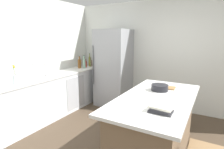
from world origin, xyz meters
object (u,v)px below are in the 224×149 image
vinegar_bottle (85,63)px  whiskey_bottle (80,63)px  refrigerator (113,68)px  cookbook_stack (161,109)px  flower_vase (15,78)px  sink_faucet (34,70)px  syrup_bottle (93,63)px  paper_towel_roll (47,70)px  cutting_board (166,87)px  hot_sauce_bottle (86,64)px  olive_oil_bottle (90,61)px  gin_bottle (84,63)px  kitchen_island (155,126)px  mixing_bowl (160,88)px

vinegar_bottle → whiskey_bottle: (0.05, -0.28, 0.02)m
refrigerator → cookbook_stack: size_ratio=7.17×
flower_vase → vinegar_bottle: flower_vase is taller
sink_faucet → syrup_bottle: size_ratio=1.22×
refrigerator → cookbook_stack: 2.69m
paper_towel_roll → cookbook_stack: (2.61, -0.65, -0.12)m
syrup_bottle → cutting_board: (2.34, -1.17, -0.11)m
cutting_board → whiskey_bottle: bearing=163.8°
sink_faucet → paper_towel_roll: 0.30m
hot_sauce_bottle → cookbook_stack: size_ratio=0.83×
olive_oil_bottle → gin_bottle: olive_oil_bottle is taller
paper_towel_roll → hot_sauce_bottle: paper_towel_roll is taller
vinegar_bottle → paper_towel_roll: bearing=-87.4°
cookbook_stack → flower_vase: bearing=-178.0°
flower_vase → vinegar_bottle: (-0.10, 2.10, 0.00)m
olive_oil_bottle → cookbook_stack: olive_oil_bottle is taller
kitchen_island → hot_sauce_bottle: 2.82m
hot_sauce_bottle → cutting_board: size_ratio=0.72×
olive_oil_bottle → cutting_board: bearing=-24.4°
vinegar_bottle → mixing_bowl: bearing=-26.0°
sink_faucet → olive_oil_bottle: olive_oil_bottle is taller
refrigerator → cookbook_stack: bearing=-49.1°
flower_vase → syrup_bottle: 2.29m
cookbook_stack → vinegar_bottle: bearing=143.0°
syrup_bottle → gin_bottle: 0.39m
sink_faucet → mixing_bowl: 2.46m
kitchen_island → hot_sauce_bottle: size_ratio=8.61×
whiskey_bottle → mixing_bowl: size_ratio=1.22×
flower_vase → gin_bottle: 1.90m
paper_towel_roll → gin_bottle: bearing=86.3°
kitchen_island → olive_oil_bottle: bearing=146.0°
cutting_board → hot_sauce_bottle: bearing=159.4°
sink_faucet → flower_vase: flower_vase is taller
kitchen_island → sink_faucet: bearing=-176.6°
refrigerator → syrup_bottle: (-0.77, 0.17, 0.06)m
paper_towel_roll → kitchen_island: bearing=-3.5°
flower_vase → syrup_bottle: bearing=89.2°
kitchen_island → syrup_bottle: size_ratio=7.81×
syrup_bottle → gin_bottle: gin_bottle is taller
kitchen_island → vinegar_bottle: (-2.48, 1.51, 0.57)m
kitchen_island → olive_oil_bottle: 2.94m
mixing_bowl → refrigerator: bearing=141.6°
hot_sauce_bottle → mixing_bowl: (2.32, -1.09, -0.06)m
paper_towel_roll → mixing_bowl: bearing=4.3°
flower_vase → olive_oil_bottle: 2.20m
sink_faucet → vinegar_bottle: (-0.02, 1.65, -0.05)m
olive_oil_bottle → whiskey_bottle: (-0.05, -0.37, -0.02)m
cookbook_stack → cutting_board: (-0.19, 1.03, -0.03)m
whiskey_bottle → cutting_board: bearing=-16.2°
refrigerator → olive_oil_bottle: refrigerator is taller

